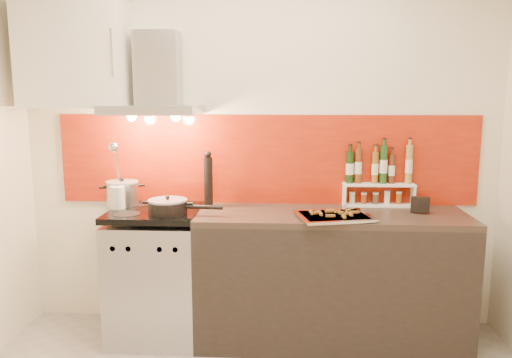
# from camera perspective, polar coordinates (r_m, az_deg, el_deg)

# --- Properties ---
(back_wall) EXTENTS (3.40, 0.02, 2.60)m
(back_wall) POSITION_cam_1_polar(r_m,az_deg,el_deg) (3.60, 0.40, 3.54)
(back_wall) COLOR silver
(back_wall) RESTS_ON ground
(backsplash) EXTENTS (3.00, 0.02, 0.64)m
(backsplash) POSITION_cam_1_polar(r_m,az_deg,el_deg) (3.59, 1.19, 2.24)
(backsplash) COLOR #951508
(backsplash) RESTS_ON back_wall
(range_stove) EXTENTS (0.60, 0.60, 0.91)m
(range_stove) POSITION_cam_1_polar(r_m,az_deg,el_deg) (3.60, -11.26, -10.71)
(range_stove) COLOR #B7B7BA
(range_stove) RESTS_ON ground
(counter) EXTENTS (1.80, 0.60, 0.90)m
(counter) POSITION_cam_1_polar(r_m,az_deg,el_deg) (3.51, 8.48, -11.02)
(counter) COLOR black
(counter) RESTS_ON ground
(range_hood) EXTENTS (0.62, 0.50, 0.61)m
(range_hood) POSITION_cam_1_polar(r_m,az_deg,el_deg) (3.52, -11.37, 10.44)
(range_hood) COLOR #B7B7BA
(range_hood) RESTS_ON back_wall
(upper_cabinet) EXTENTS (0.70, 0.35, 0.72)m
(upper_cabinet) POSITION_cam_1_polar(r_m,az_deg,el_deg) (3.69, -20.04, 13.23)
(upper_cabinet) COLOR white
(upper_cabinet) RESTS_ON back_wall
(stock_pot) EXTENTS (0.23, 0.23, 0.20)m
(stock_pot) POSITION_cam_1_polar(r_m,az_deg,el_deg) (3.65, -15.00, -1.55)
(stock_pot) COLOR #B7B7BA
(stock_pot) RESTS_ON range_stove
(saute_pan) EXTENTS (0.50, 0.26, 0.12)m
(saute_pan) POSITION_cam_1_polar(r_m,az_deg,el_deg) (3.33, -9.92, -3.09)
(saute_pan) COLOR black
(saute_pan) RESTS_ON range_stove
(utensil_jar) EXTENTS (0.10, 0.15, 0.47)m
(utensil_jar) POSITION_cam_1_polar(r_m,az_deg,el_deg) (3.51, -15.60, -1.26)
(utensil_jar) COLOR silver
(utensil_jar) RESTS_ON range_stove
(pepper_mill) EXTENTS (0.06, 0.06, 0.40)m
(pepper_mill) POSITION_cam_1_polar(r_m,az_deg,el_deg) (3.50, -5.48, -0.12)
(pepper_mill) COLOR black
(pepper_mill) RESTS_ON counter
(step_shelf) EXTENTS (0.50, 0.14, 0.44)m
(step_shelf) POSITION_cam_1_polar(r_m,az_deg,el_deg) (3.62, 13.71, -0.11)
(step_shelf) COLOR white
(step_shelf) RESTS_ON counter
(caddy_box) EXTENTS (0.13, 0.08, 0.10)m
(caddy_box) POSITION_cam_1_polar(r_m,az_deg,el_deg) (3.49, 18.27, -2.78)
(caddy_box) COLOR black
(caddy_box) RESTS_ON counter
(baking_tray) EXTENTS (0.53, 0.45, 0.03)m
(baking_tray) POSITION_cam_1_polar(r_m,az_deg,el_deg) (3.23, 8.88, -4.18)
(baking_tray) COLOR silver
(baking_tray) RESTS_ON counter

